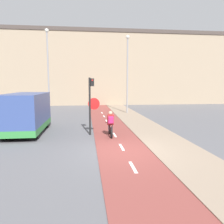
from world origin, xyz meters
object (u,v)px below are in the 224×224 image
at_px(traffic_light_pole, 91,100).
at_px(cyclist_near, 110,124).
at_px(van, 27,114).
at_px(street_lamp_far, 48,64).
at_px(street_lamp_sidewalk, 127,67).

height_order(traffic_light_pole, cyclist_near, traffic_light_pole).
bearing_deg(traffic_light_pole, van, 165.30).
xyz_separation_m(street_lamp_far, van, (-0.04, -8.03, -3.66)).
bearing_deg(cyclist_near, street_lamp_sidewalk, 73.99).
bearing_deg(street_lamp_far, van, -90.30).
height_order(street_lamp_far, van, street_lamp_far).
bearing_deg(cyclist_near, van, 162.54).
relative_size(street_lamp_sidewalk, cyclist_near, 4.65).
xyz_separation_m(traffic_light_pole, street_lamp_sidewalk, (3.87, 9.26, 2.60)).
xyz_separation_m(traffic_light_pole, van, (-3.86, 1.01, -0.87)).
bearing_deg(cyclist_near, street_lamp_far, 117.00).
distance_m(street_lamp_sidewalk, van, 11.83).
relative_size(traffic_light_pole, cyclist_near, 2.00).
relative_size(traffic_light_pole, van, 0.69).
bearing_deg(street_lamp_far, cyclist_near, -63.00).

